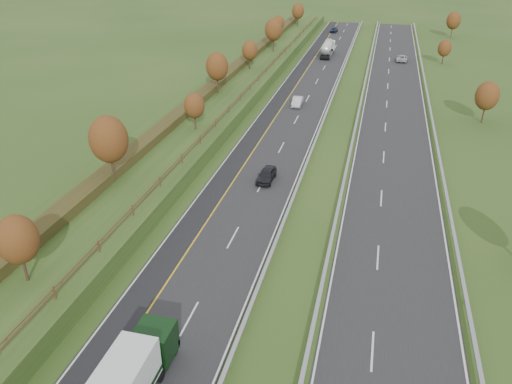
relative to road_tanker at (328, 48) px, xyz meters
The scene contains 18 objects.
ground 53.18m from the road_tanker, 81.78° to the right, with size 400.00×400.00×0.00m, color #2B4518.
near_carriageway 47.64m from the road_tanker, 90.49° to the right, with size 10.50×200.00×0.04m, color black.
far_carriageway 50.29m from the road_tanker, 71.32° to the right, with size 10.50×200.00×0.04m, color black.
hard_shoulder 47.82m from the road_tanker, 94.99° to the right, with size 3.00×200.00×0.04m, color black.
lane_markings 48.14m from the road_tanker, 82.84° to the right, with size 26.75×200.00×0.01m.
embankment_left 49.46m from the road_tanker, 105.73° to the right, with size 12.00×200.00×2.00m, color #2B4518.
hedge_left 50.04m from the road_tanker, 107.93° to the right, with size 2.20×180.00×1.10m, color #323415.
fence_left 48.84m from the road_tanker, 100.51° to the right, with size 0.12×189.06×1.20m.
median_barrier_near 47.92m from the road_tanker, 83.65° to the right, with size 0.32×200.00×0.71m.
median_barrier_far 48.74m from the road_tanker, 77.68° to the right, with size 0.32×200.00×0.71m.
outer_barrier_far 52.41m from the road_tanker, 65.30° to the right, with size 0.32×200.00×0.71m.
trees_left 52.81m from the road_tanker, 104.36° to the right, with size 6.64×164.30×7.66m.
trees_far 34.76m from the road_tanker, 32.04° to the right, with size 8.45×118.60×7.12m.
road_tanker is the anchor object (origin of this frame).
car_dark_near 71.43m from the road_tanker, 89.04° to the right, with size 1.79×4.46×1.52m, color black.
car_silver_mid 41.24m from the road_tanker, 90.40° to the right, with size 1.58×4.52×1.49m, color silver.
car_small_far 32.73m from the road_tanker, 93.34° to the left, with size 1.86×4.57×1.33m, color #111937.
car_oncoming 17.78m from the road_tanker, ahead, with size 2.39×5.19×1.44m, color silver.
Camera 1 is at (13.57, -16.74, 26.74)m, focal length 35.00 mm.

